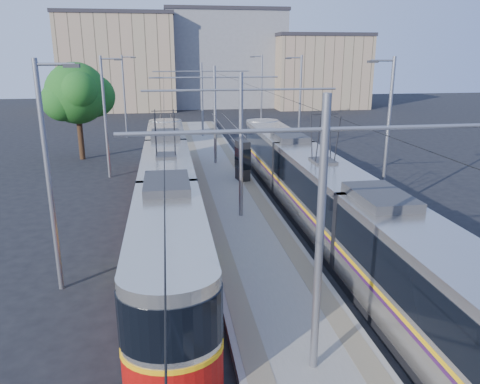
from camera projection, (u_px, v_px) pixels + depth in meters
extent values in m
plane|color=black|center=(277.00, 300.00, 16.07)|extent=(160.00, 160.00, 0.00)
cube|color=gray|center=(220.00, 174.00, 32.13)|extent=(4.00, 50.00, 0.30)
cube|color=gray|center=(199.00, 173.00, 31.87)|extent=(0.70, 50.00, 0.01)
cube|color=gray|center=(241.00, 171.00, 32.30)|extent=(0.70, 50.00, 0.01)
cube|color=gray|center=(157.00, 179.00, 31.52)|extent=(0.07, 70.00, 0.03)
cube|color=gray|center=(178.00, 178.00, 31.74)|extent=(0.07, 70.00, 0.03)
cube|color=gray|center=(261.00, 175.00, 32.59)|extent=(0.07, 70.00, 0.03)
cube|color=gray|center=(281.00, 174.00, 32.81)|extent=(0.07, 70.00, 0.03)
cube|color=silver|center=(174.00, 365.00, 12.69)|extent=(1.20, 5.00, 0.01)
cube|color=black|center=(169.00, 216.00, 23.73)|extent=(2.30, 27.47, 0.40)
cube|color=beige|center=(167.00, 185.00, 23.26)|extent=(2.40, 25.87, 2.90)
cube|color=black|center=(167.00, 175.00, 23.12)|extent=(2.43, 25.87, 1.30)
cube|color=#EBA20C|center=(168.00, 192.00, 23.37)|extent=(2.43, 25.87, 0.12)
cube|color=#A30C09|center=(168.00, 202.00, 23.52)|extent=(2.42, 25.87, 1.10)
cube|color=#2D2D30|center=(166.00, 153.00, 22.80)|extent=(1.68, 3.00, 0.30)
cube|color=black|center=(320.00, 224.00, 22.57)|extent=(2.30, 29.78, 0.40)
cube|color=#BAB3AA|center=(321.00, 192.00, 22.10)|extent=(2.40, 28.18, 2.90)
cube|color=black|center=(322.00, 181.00, 21.96)|extent=(2.43, 28.18, 1.30)
cube|color=#FAB50D|center=(321.00, 200.00, 22.22)|extent=(2.43, 28.18, 0.12)
cube|color=#3B1446|center=(321.00, 203.00, 22.26)|extent=(2.43, 28.18, 0.10)
cube|color=#2D2D30|center=(323.00, 159.00, 21.65)|extent=(1.68, 3.00, 0.30)
cylinder|color=gray|center=(320.00, 241.00, 11.20)|extent=(0.20, 0.20, 7.00)
cylinder|color=gray|center=(325.00, 129.00, 10.43)|extent=(9.20, 0.10, 0.10)
cylinder|color=gray|center=(241.00, 147.00, 22.56)|extent=(0.20, 0.20, 7.00)
cylinder|color=gray|center=(241.00, 90.00, 21.80)|extent=(9.20, 0.10, 0.10)
cylinder|color=gray|center=(215.00, 116.00, 33.93)|extent=(0.20, 0.20, 7.00)
cylinder|color=gray|center=(214.00, 77.00, 33.16)|extent=(9.20, 0.10, 0.10)
cylinder|color=gray|center=(202.00, 100.00, 45.29)|extent=(0.20, 0.20, 7.00)
cylinder|color=gray|center=(201.00, 71.00, 44.52)|extent=(9.20, 0.10, 0.10)
cylinder|color=black|center=(164.00, 95.00, 30.05)|extent=(0.02, 70.00, 0.02)
cylinder|color=black|center=(273.00, 94.00, 31.12)|extent=(0.02, 70.00, 0.02)
cylinder|color=gray|center=(49.00, 181.00, 15.71)|extent=(0.18, 0.18, 8.00)
cube|color=#2D2D30|center=(72.00, 66.00, 14.81)|extent=(0.50, 0.22, 0.12)
cylinder|color=gray|center=(105.00, 119.00, 30.86)|extent=(0.18, 0.18, 8.00)
cube|color=#2D2D30|center=(118.00, 60.00, 29.96)|extent=(0.50, 0.22, 0.12)
cylinder|color=gray|center=(124.00, 97.00, 46.01)|extent=(0.18, 0.18, 8.00)
cube|color=#2D2D30|center=(133.00, 57.00, 45.11)|extent=(0.50, 0.22, 0.12)
cylinder|color=gray|center=(387.00, 138.00, 23.62)|extent=(0.18, 0.18, 8.00)
cube|color=#2D2D30|center=(373.00, 62.00, 22.39)|extent=(0.50, 0.22, 0.12)
cylinder|color=gray|center=(300.00, 105.00, 38.78)|extent=(0.18, 0.18, 8.00)
cube|color=#2D2D30|center=(288.00, 58.00, 37.54)|extent=(0.50, 0.22, 0.12)
cylinder|color=gray|center=(262.00, 91.00, 53.93)|extent=(0.18, 0.18, 8.00)
cube|color=#2D2D30|center=(252.00, 57.00, 52.70)|extent=(0.50, 0.22, 0.12)
cube|color=black|center=(243.00, 161.00, 29.80)|extent=(0.85, 1.20, 2.53)
cube|color=black|center=(243.00, 158.00, 29.75)|extent=(0.90, 1.25, 1.32)
cylinder|color=#382314|center=(81.00, 140.00, 37.03)|extent=(0.43, 0.43, 3.13)
sphere|color=#164F18|center=(76.00, 93.00, 36.00)|extent=(4.69, 4.69, 4.69)
sphere|color=#164F18|center=(94.00, 96.00, 36.99)|extent=(3.32, 3.32, 3.32)
cube|color=gray|center=(120.00, 64.00, 69.51)|extent=(16.00, 12.00, 13.29)
cube|color=#262328|center=(116.00, 14.00, 67.55)|extent=(16.32, 12.24, 0.50)
cube|color=gray|center=(223.00, 60.00, 75.55)|extent=(18.00, 14.00, 14.18)
cube|color=#262328|center=(223.00, 12.00, 73.46)|extent=(18.36, 14.28, 0.50)
cube|color=gray|center=(318.00, 73.00, 72.47)|extent=(14.00, 10.00, 10.53)
cube|color=#262328|center=(319.00, 35.00, 70.90)|extent=(14.28, 10.20, 0.50)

